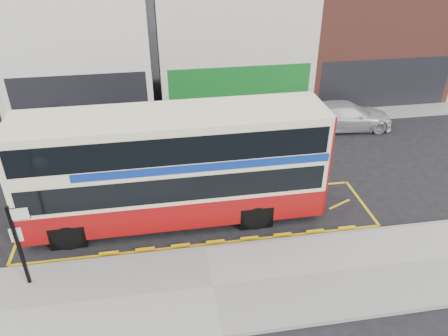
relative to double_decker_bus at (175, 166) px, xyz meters
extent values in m
plane|color=black|center=(0.86, -1.81, -2.41)|extent=(120.00, 120.00, 0.00)
cube|color=#A19D99|center=(0.86, -4.11, -2.34)|extent=(40.00, 4.00, 0.15)
cube|color=gray|center=(0.86, -2.19, -2.34)|extent=(40.00, 0.15, 0.15)
cube|color=#A19D99|center=(0.86, 9.19, -2.34)|extent=(50.00, 3.00, 0.15)
cube|color=white|center=(-4.64, 13.19, 2.09)|extent=(8.00, 8.00, 9.00)
cube|color=black|center=(-4.64, 9.21, -0.81)|extent=(7.36, 0.06, 3.20)
cube|color=black|center=(-4.64, 9.23, -1.01)|extent=(5.60, 0.04, 2.00)
cube|color=beige|center=(4.36, 13.19, 1.84)|extent=(9.00, 8.00, 8.50)
cube|color=#12671F|center=(4.36, 9.21, -0.81)|extent=(8.28, 0.06, 3.20)
cube|color=black|center=(4.36, 9.23, -1.01)|extent=(6.30, 0.04, 2.00)
cube|color=brown|center=(13.36, 13.19, 1.34)|extent=(9.00, 8.00, 7.50)
cube|color=black|center=(13.36, 9.21, -0.81)|extent=(8.28, 0.06, 3.20)
cube|color=black|center=(13.36, 9.23, -1.01)|extent=(6.30, 0.04, 2.00)
cube|color=#F7E9BC|center=(-0.04, 0.00, 0.06)|extent=(11.47, 2.67, 4.22)
cube|color=maroon|center=(-0.04, 0.00, -1.48)|extent=(11.51, 2.71, 1.15)
cube|color=maroon|center=(5.67, 0.03, 0.06)|extent=(0.08, 2.64, 4.22)
cube|color=black|center=(-0.04, 0.00, -0.23)|extent=(11.01, 2.73, 0.99)
cube|color=black|center=(-0.04, 0.00, 1.33)|extent=(11.01, 2.73, 1.04)
cube|color=navy|center=(1.00, 0.01, 0.61)|extent=(9.18, 2.71, 0.31)
cube|color=black|center=(-5.74, -0.03, -0.49)|extent=(0.07, 2.40, 1.67)
cube|color=black|center=(-5.74, -0.03, 1.33)|extent=(0.07, 2.40, 1.04)
cube|color=black|center=(-5.73, -0.03, 0.50)|extent=(0.06, 1.82, 0.36)
cube|color=#F7E9BC|center=(-0.04, 0.00, 2.12)|extent=(11.47, 2.57, 0.12)
cylinder|color=black|center=(-4.09, -1.21, -1.89)|extent=(1.04, 0.30, 1.04)
cylinder|color=black|center=(-4.11, 1.16, -1.89)|extent=(1.04, 0.30, 1.04)
cylinder|color=black|center=(2.99, -1.16, -1.89)|extent=(1.04, 0.30, 1.04)
cylinder|color=black|center=(2.98, 1.20, -1.89)|extent=(1.04, 0.30, 1.04)
cube|color=black|center=(-5.14, -2.96, -0.72)|extent=(0.11, 0.11, 3.08)
cube|color=white|center=(-4.83, -2.94, 0.51)|extent=(0.56, 0.07, 0.45)
cube|color=white|center=(-5.14, -2.90, -0.31)|extent=(0.36, 0.05, 0.51)
imported|color=silver|center=(-6.07, 7.49, -1.68)|extent=(4.59, 2.67, 1.47)
imported|color=#3B3B42|center=(-1.67, 7.39, -1.80)|extent=(3.82, 1.66, 1.22)
imported|color=silver|center=(10.03, 6.91, -1.65)|extent=(5.40, 2.51, 1.53)
cylinder|color=black|center=(7.94, 10.35, -1.42)|extent=(0.24, 0.24, 1.99)
camera|label=1|loc=(-0.45, -14.42, 8.42)|focal=35.00mm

